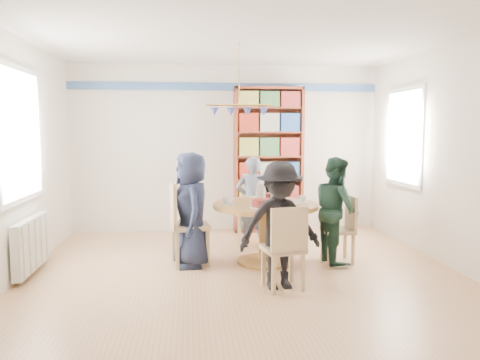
{
  "coord_description": "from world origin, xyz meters",
  "views": [
    {
      "loc": [
        -0.61,
        -5.17,
        1.64
      ],
      "look_at": [
        0.0,
        0.4,
        1.05
      ],
      "focal_mm": 35.0,
      "sensor_mm": 36.0,
      "label": 1
    }
  ],
  "objects": [
    {
      "name": "ground",
      "position": [
        0.0,
        0.0,
        0.0
      ],
      "size": [
        5.0,
        5.0,
        0.0
      ],
      "primitive_type": "plane",
      "color": "tan"
    },
    {
      "name": "room_shell",
      "position": [
        -0.26,
        0.87,
        1.65
      ],
      "size": [
        5.0,
        5.0,
        5.0
      ],
      "color": "white",
      "rests_on": "ground"
    },
    {
      "name": "radiator",
      "position": [
        -2.42,
        0.3,
        0.35
      ],
      "size": [
        0.12,
        1.0,
        0.6
      ],
      "color": "silver",
      "rests_on": "ground"
    },
    {
      "name": "dining_table",
      "position": [
        0.32,
        0.46,
        0.56
      ],
      "size": [
        1.3,
        1.3,
        0.75
      ],
      "color": "olive",
      "rests_on": "ground"
    },
    {
      "name": "chair_left",
      "position": [
        -0.69,
        0.48,
        0.56
      ],
      "size": [
        0.51,
        0.51,
        1.01
      ],
      "color": "tan",
      "rests_on": "ground"
    },
    {
      "name": "chair_right",
      "position": [
        1.3,
        0.41,
        0.46
      ],
      "size": [
        0.37,
        0.37,
        0.84
      ],
      "color": "tan",
      "rests_on": "ground"
    },
    {
      "name": "chair_far",
      "position": [
        0.34,
        1.46,
        0.55
      ],
      "size": [
        0.57,
        0.57,
        1.01
      ],
      "color": "tan",
      "rests_on": "ground"
    },
    {
      "name": "chair_near",
      "position": [
        0.36,
        -0.57,
        0.49
      ],
      "size": [
        0.45,
        0.45,
        0.88
      ],
      "color": "tan",
      "rests_on": "ground"
    },
    {
      "name": "person_left",
      "position": [
        -0.59,
        0.42,
        0.69
      ],
      "size": [
        0.55,
        0.74,
        1.39
      ],
      "primitive_type": "imported",
      "rotation": [
        0.0,
        0.0,
        -1.4
      ],
      "color": "#181E35",
      "rests_on": "ground"
    },
    {
      "name": "person_right",
      "position": [
        1.21,
        0.41,
        0.66
      ],
      "size": [
        0.56,
        0.69,
        1.32
      ],
      "primitive_type": "imported",
      "rotation": [
        0.0,
        0.0,
        1.67
      ],
      "color": "#183126",
      "rests_on": "ground"
    },
    {
      "name": "person_far",
      "position": [
        0.28,
        1.34,
        0.64
      ],
      "size": [
        0.5,
        0.36,
        1.28
      ],
      "primitive_type": "imported",
      "rotation": [
        0.0,
        0.0,
        3.02
      ],
      "color": "gray",
      "rests_on": "ground"
    },
    {
      "name": "person_near",
      "position": [
        0.32,
        -0.48,
        0.66
      ],
      "size": [
        0.91,
        0.59,
        1.33
      ],
      "primitive_type": "imported",
      "rotation": [
        0.0,
        0.0,
        0.12
      ],
      "color": "black",
      "rests_on": "ground"
    },
    {
      "name": "bookshelf",
      "position": [
        0.68,
        2.34,
        1.15
      ],
      "size": [
        1.11,
        0.33,
        2.34
      ],
      "color": "maroon",
      "rests_on": "ground"
    },
    {
      "name": "tableware",
      "position": [
        0.3,
        0.48,
        0.81
      ],
      "size": [
        1.12,
        1.12,
        0.29
      ],
      "color": "white",
      "rests_on": "dining_table"
    }
  ]
}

